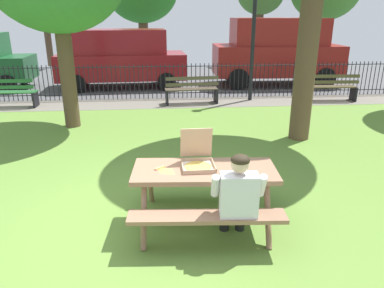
% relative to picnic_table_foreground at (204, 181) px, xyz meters
% --- Properties ---
extents(ground, '(28.00, 11.53, 0.02)m').
position_rel_picnic_table_foreground_xyz_m(ground, '(-0.85, 1.83, -0.61)').
color(ground, olive).
extents(cobblestone_walkway, '(28.00, 1.40, 0.01)m').
position_rel_picnic_table_foreground_xyz_m(cobblestone_walkway, '(-0.85, 6.90, -0.60)').
color(cobblestone_walkway, slate).
extents(street_asphalt, '(28.00, 7.17, 0.01)m').
position_rel_picnic_table_foreground_xyz_m(street_asphalt, '(-0.85, 11.18, -0.60)').
color(street_asphalt, '#515154').
extents(picnic_table_foreground, '(1.90, 1.60, 0.79)m').
position_rel_picnic_table_foreground_xyz_m(picnic_table_foreground, '(0.00, 0.00, 0.00)').
color(picnic_table_foreground, '#92694F').
rests_on(picnic_table_foreground, ground).
extents(pizza_box_open, '(0.42, 0.47, 0.47)m').
position_rel_picnic_table_foreground_xyz_m(pizza_box_open, '(-0.08, 0.11, 0.26)').
color(pizza_box_open, tan).
rests_on(pizza_box_open, picnic_table_foreground).
extents(pizza_slice_on_table, '(0.28, 0.28, 0.02)m').
position_rel_picnic_table_foreground_xyz_m(pizza_slice_on_table, '(-0.50, -0.01, 0.18)').
color(pizza_slice_on_table, '#E3CD4F').
rests_on(pizza_slice_on_table, picnic_table_foreground).
extents(adult_at_table, '(0.62, 0.61, 1.19)m').
position_rel_picnic_table_foreground_xyz_m(adult_at_table, '(0.31, -0.52, 0.06)').
color(adult_at_table, black).
rests_on(adult_at_table, ground).
extents(iron_fence_streetside, '(19.17, 0.03, 1.11)m').
position_rel_picnic_table_foreground_xyz_m(iron_fence_streetside, '(-0.85, 7.60, -0.03)').
color(iron_fence_streetside, black).
rests_on(iron_fence_streetside, ground).
extents(park_bench_left, '(1.60, 0.46, 0.85)m').
position_rel_picnic_table_foreground_xyz_m(park_bench_left, '(-4.96, 6.76, -0.18)').
color(park_bench_left, '#2A6B34').
rests_on(park_bench_left, ground).
extents(park_bench_center, '(1.63, 0.59, 0.85)m').
position_rel_picnic_table_foreground_xyz_m(park_bench_center, '(0.43, 6.76, -0.18)').
color(park_bench_center, brown).
rests_on(park_bench_center, ground).
extents(park_bench_right, '(1.62, 0.54, 0.85)m').
position_rel_picnic_table_foreground_xyz_m(park_bench_right, '(4.81, 6.76, -0.18)').
color(park_bench_right, brown).
rests_on(park_bench_right, ground).
extents(lamp_post_walkway, '(0.28, 0.28, 4.24)m').
position_rel_picnic_table_foreground_xyz_m(lamp_post_walkway, '(2.33, 7.10, 1.98)').
color(lamp_post_walkway, black).
rests_on(lamp_post_walkway, ground).
extents(parked_car_left, '(4.68, 2.13, 2.08)m').
position_rel_picnic_table_foreground_xyz_m(parked_car_left, '(-1.89, 9.68, 0.50)').
color(parked_car_left, maroon).
rests_on(parked_car_left, ground).
extents(parked_car_center, '(4.76, 2.19, 2.46)m').
position_rel_picnic_table_foreground_xyz_m(parked_car_center, '(3.92, 9.68, 0.71)').
color(parked_car_center, maroon).
rests_on(parked_car_center, ground).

